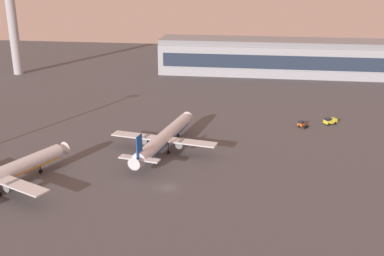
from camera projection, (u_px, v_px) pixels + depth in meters
ground_plane at (168, 187)px, 108.30m from camera, size 416.00×416.00×0.00m
terminal_building at (296, 58)px, 218.94m from camera, size 128.38×22.40×16.40m
control_tower at (12, 19)px, 214.04m from camera, size 8.00×8.00×45.30m
airplane_taxiway_distant at (164, 138)px, 128.55m from camera, size 30.53×39.03×10.05m
maintenance_van at (330, 121)px, 151.23m from camera, size 4.55×3.84×2.25m
pushback_tug at (301, 124)px, 148.60m from camera, size 3.55×3.22×2.05m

